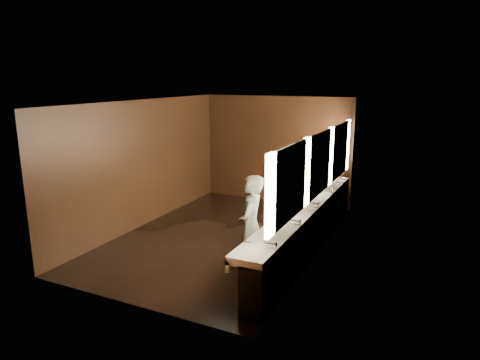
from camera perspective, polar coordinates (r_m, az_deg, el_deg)
name	(u,v)px	position (r m, az deg, el deg)	size (l,w,h in m)	color
floor	(223,237)	(9.05, -2.22, -7.64)	(6.00, 6.00, 0.00)	black
ceiling	(222,102)	(8.45, -2.40, 10.36)	(4.00, 6.00, 0.02)	#2D2D2B
wall_back	(276,150)	(11.33, 4.80, 4.02)	(4.00, 0.02, 2.80)	black
wall_front	(123,214)	(6.24, -15.30, -4.39)	(4.00, 0.02, 2.80)	black
wall_left	(143,164)	(9.72, -12.80, 2.13)	(0.02, 6.00, 2.80)	black
wall_right	(320,182)	(7.93, 10.59, -0.32)	(0.02, 6.00, 2.80)	black
sink_counter	(307,228)	(8.24, 8.92, -6.29)	(0.55, 5.40, 1.01)	black
mirror_band	(320,164)	(7.86, 10.56, 2.17)	(0.06, 5.03, 1.15)	#FAEAC0
person	(251,226)	(7.12, 1.47, -6.18)	(0.63, 0.41, 1.73)	#7FAEBD
trash_bin	(277,257)	(7.50, 4.96, -10.18)	(0.33, 0.33, 0.51)	black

